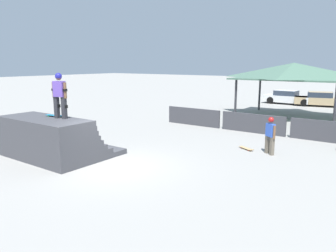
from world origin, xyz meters
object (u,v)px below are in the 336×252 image
at_px(skater_on_deck, 59,92).
at_px(parked_car_tan, 321,99).
at_px(skateboard_on_deck, 55,115).
at_px(bystander_walking, 270,133).
at_px(skateboard_on_ground, 246,148).
at_px(parked_car_white, 287,98).

height_order(skater_on_deck, parked_car_tan, skater_on_deck).
bearing_deg(parked_car_tan, skateboard_on_deck, -114.25).
distance_m(bystander_walking, skateboard_on_ground, 1.38).
bearing_deg(parked_car_white, skater_on_deck, -91.60).
bearing_deg(bystander_walking, parked_car_white, -40.27).
distance_m(skater_on_deck, skateboard_on_ground, 8.26).
xyz_separation_m(bystander_walking, skateboard_on_ground, (-1.07, 0.12, -0.87)).
xyz_separation_m(parked_car_white, parked_car_tan, (2.93, 0.13, 0.00)).
xyz_separation_m(skateboard_on_deck, bystander_walking, (6.97, 5.47, -0.78)).
bearing_deg(bystander_walking, skater_on_deck, 76.29).
height_order(parked_car_white, parked_car_tan, same).
bearing_deg(parked_car_white, parked_car_tan, 5.64).
bearing_deg(skater_on_deck, parked_car_tan, 67.05).
relative_size(skateboard_on_ground, parked_car_white, 0.19).
bearing_deg(skateboard_on_ground, parked_car_white, 129.57).
height_order(skater_on_deck, parked_car_white, skater_on_deck).
distance_m(skater_on_deck, parked_car_white, 23.63).
distance_m(parked_car_white, parked_car_tan, 2.93).
relative_size(parked_car_white, parked_car_tan, 0.94).
bearing_deg(skateboard_on_deck, skater_on_deck, -18.02).
xyz_separation_m(bystander_walking, parked_car_tan, (-1.58, 18.03, -0.33)).
distance_m(skater_on_deck, skateboard_on_deck, 1.09).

